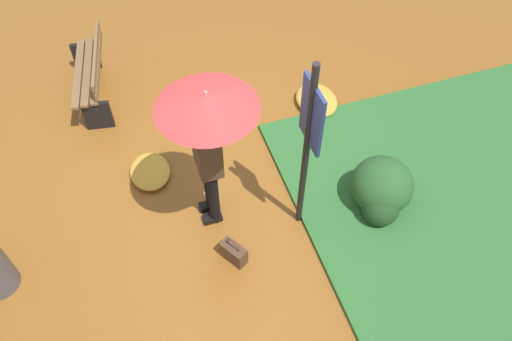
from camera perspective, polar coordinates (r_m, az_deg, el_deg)
name	(u,v)px	position (r m, az deg, el deg)	size (l,w,h in m)	color
ground_plane	(221,198)	(6.19, -3.95, -3.09)	(18.00, 18.00, 0.00)	brown
grass_verge	(492,231)	(6.48, 24.71, -6.09)	(4.80, 4.00, 0.05)	#2D662D
person_with_umbrella	(207,126)	(4.82, -5.49, 4.92)	(0.96, 0.96, 2.04)	black
info_sign_post	(309,134)	(4.90, 5.92, 4.01)	(0.44, 0.07, 2.30)	black
handbag	(234,252)	(5.64, -2.51, -9.08)	(0.33, 0.28, 0.37)	#4C3323
park_bench	(91,73)	(7.45, -17.82, 10.23)	(1.40, 0.60, 0.75)	black
shrub_cluster	(382,189)	(6.05, 13.79, -2.06)	(0.79, 0.72, 0.65)	#285628
leaf_pile_near_person	(150,171)	(6.48, -11.70, -0.09)	(0.61, 0.49, 0.14)	gold
leaf_pile_by_bench	(316,100)	(7.24, 6.74, 7.81)	(0.69, 0.55, 0.15)	gold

